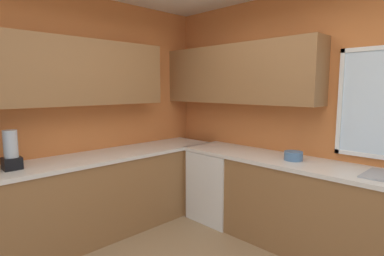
# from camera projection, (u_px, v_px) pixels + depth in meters

# --- Properties ---
(room_shell) EXTENTS (4.05, 3.78, 2.73)m
(room_shell) POSITION_uv_depth(u_px,v_px,m) (175.00, 62.00, 2.92)
(room_shell) COLOR #D17238
(room_shell) RESTS_ON ground_plane
(counter_run_left) EXTENTS (0.65, 3.39, 0.90)m
(counter_run_left) POSITION_uv_depth(u_px,v_px,m) (82.00, 199.00, 3.30)
(counter_run_left) COLOR olive
(counter_run_left) RESTS_ON ground_plane
(counter_run_back) EXTENTS (3.14, 0.65, 0.90)m
(counter_run_back) POSITION_uv_depth(u_px,v_px,m) (315.00, 209.00, 3.03)
(counter_run_back) COLOR olive
(counter_run_back) RESTS_ON ground_plane
(dishwasher) EXTENTS (0.60, 0.60, 0.86)m
(dishwasher) POSITION_uv_depth(u_px,v_px,m) (220.00, 185.00, 3.87)
(dishwasher) COLOR white
(dishwasher) RESTS_ON ground_plane
(bowl) EXTENTS (0.19, 0.19, 0.09)m
(bowl) POSITION_uv_depth(u_px,v_px,m) (293.00, 156.00, 3.15)
(bowl) COLOR #4C7099
(bowl) RESTS_ON counter_run_back
(blender_appliance) EXTENTS (0.15, 0.15, 0.36)m
(blender_appliance) POSITION_uv_depth(u_px,v_px,m) (11.00, 152.00, 2.78)
(blender_appliance) COLOR black
(blender_appliance) RESTS_ON counter_run_left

